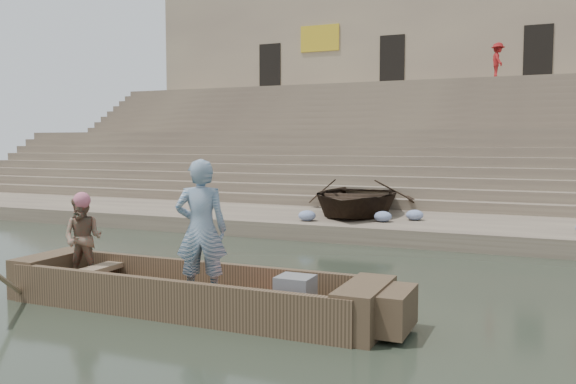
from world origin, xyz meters
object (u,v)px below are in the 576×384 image
Objects in this scene: rowing_man at (83,238)px; television at (295,291)px; beached_rowboat at (355,197)px; pedestrian at (498,61)px; standing_man at (201,230)px; main_rowboat at (190,302)px.

rowing_man reaches higher than television.
beached_rowboat is 14.27m from pedestrian.
standing_man is at bearing -172.35° from television.
beached_rowboat is at bearing -109.91° from standing_man.
rowing_man is 2.83× the size of television.
beached_rowboat is 2.88× the size of pedestrian.
pedestrian reaches higher than television.
standing_man is at bearing 157.11° from pedestrian.
main_rowboat is 3.11× the size of pedestrian.
main_rowboat is 2.61× the size of standing_man.
television is at bearing 164.36° from standing_man.
pedestrian reaches higher than beached_rowboat.
standing_man is at bearing -22.09° from rowing_man.
television is at bearing -16.83° from rowing_man.
pedestrian is at bearing 63.41° from rowing_man.
beached_rowboat reaches higher than main_rowboat.
rowing_man is (-2.31, 0.28, -0.31)m from standing_man.
television is (1.61, 0.00, 0.31)m from main_rowboat.
beached_rowboat is (-0.21, 8.62, 0.77)m from main_rowboat.
television is 22.41m from pedestrian.
main_rowboat is 22.60m from pedestrian.
pedestrian is at bearing 83.74° from main_rowboat.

